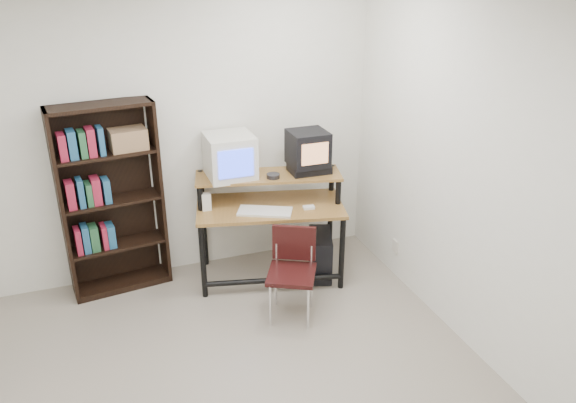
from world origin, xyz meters
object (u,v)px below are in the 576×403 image
object	(u,v)px
crt_tv	(308,148)
bookshelf	(111,197)
crt_monitor	(230,156)
school_chair	(292,264)
pc_tower	(320,255)
computer_desk	(270,208)

from	to	relation	value
crt_tv	bookshelf	xyz separation A→B (m)	(-1.74, 0.26, -0.33)
crt_monitor	crt_tv	bearing A→B (deg)	-12.48
crt_monitor	school_chair	size ratio (longest dim) A/B	0.56
school_chair	bookshelf	xyz separation A→B (m)	(-1.33, 0.96, 0.41)
school_chair	crt_tv	bearing A→B (deg)	87.09
pc_tower	bookshelf	distance (m)	1.98
pc_tower	school_chair	xyz separation A→B (m)	(-0.47, -0.50, 0.26)
computer_desk	bookshelf	bearing A→B (deg)	-179.27
crt_monitor	school_chair	world-z (taller)	crt_monitor
crt_monitor	bookshelf	xyz separation A→B (m)	(-1.05, 0.11, -0.29)
crt_tv	bookshelf	bearing A→B (deg)	171.50
computer_desk	crt_tv	world-z (taller)	crt_tv
crt_tv	school_chair	xyz separation A→B (m)	(-0.41, -0.70, -0.74)
crt_monitor	school_chair	xyz separation A→B (m)	(0.28, -0.85, -0.70)
computer_desk	school_chair	world-z (taller)	computer_desk
pc_tower	crt_monitor	bearing A→B (deg)	173.87
computer_desk	school_chair	xyz separation A→B (m)	(-0.02, -0.66, -0.23)
school_chair	bookshelf	distance (m)	1.69
pc_tower	bookshelf	xyz separation A→B (m)	(-1.80, 0.46, 0.67)
crt_monitor	bookshelf	distance (m)	1.10
computer_desk	school_chair	bearing A→B (deg)	-78.66
school_chair	bookshelf	world-z (taller)	bookshelf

